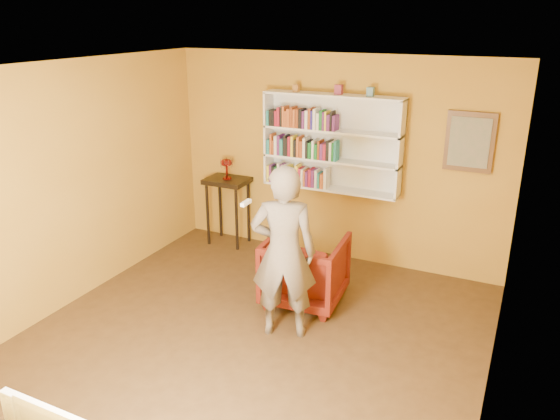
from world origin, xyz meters
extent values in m
cube|color=#3F2A14|center=(0.00, 0.00, -0.06)|extent=(5.30, 5.80, 0.12)
cube|color=#AA771F|center=(0.00, 2.52, 1.35)|extent=(5.30, 0.04, 2.70)
cube|color=#AA771F|center=(0.00, -2.52, 1.35)|extent=(5.30, 0.04, 2.70)
cube|color=#AA771F|center=(-2.27, 0.00, 1.35)|extent=(0.04, 5.80, 2.70)
cube|color=#AA771F|center=(2.27, 0.00, 1.35)|extent=(0.04, 5.80, 2.70)
cube|color=white|center=(0.00, 0.00, 2.73)|extent=(5.30, 5.80, 0.06)
cube|color=white|center=(0.00, 2.48, 1.60)|extent=(1.80, 0.03, 1.20)
cube|color=white|center=(-0.89, 2.35, 1.60)|extent=(0.03, 0.28, 1.20)
cube|color=white|center=(0.89, 2.35, 1.60)|extent=(0.03, 0.28, 1.20)
cube|color=white|center=(0.00, 2.35, 1.00)|extent=(1.80, 0.28, 0.03)
cube|color=white|center=(0.00, 2.35, 1.38)|extent=(1.80, 0.28, 0.03)
cube|color=white|center=(0.00, 2.35, 1.76)|extent=(1.80, 0.28, 0.03)
cube|color=white|center=(0.00, 2.35, 2.20)|extent=(1.80, 0.28, 0.03)
cube|color=yellow|center=(-0.84, 2.31, 1.12)|extent=(0.03, 0.18, 0.22)
cube|color=#5B2062|center=(-0.81, 2.29, 1.13)|extent=(0.03, 0.14, 0.23)
cube|color=black|center=(-0.77, 2.29, 1.12)|extent=(0.04, 0.15, 0.22)
cube|color=#166526|center=(-0.73, 2.30, 1.12)|extent=(0.03, 0.16, 0.21)
cube|color=silver|center=(-0.69, 2.29, 1.15)|extent=(0.03, 0.15, 0.27)
cube|color=#5B2062|center=(-0.65, 2.29, 1.14)|extent=(0.03, 0.14, 0.25)
cube|color=silver|center=(-0.61, 2.30, 1.14)|extent=(0.04, 0.17, 0.25)
cube|color=yellow|center=(-0.57, 2.31, 1.13)|extent=(0.04, 0.18, 0.24)
cube|color=#166526|center=(-0.53, 2.31, 1.11)|extent=(0.03, 0.17, 0.20)
cube|color=silver|center=(-0.48, 2.30, 1.11)|extent=(0.04, 0.16, 0.19)
cube|color=yellow|center=(-0.43, 2.29, 1.15)|extent=(0.04, 0.14, 0.27)
cube|color=maroon|center=(-0.39, 2.30, 1.13)|extent=(0.04, 0.16, 0.23)
cube|color=silver|center=(-0.35, 2.30, 1.13)|extent=(0.03, 0.16, 0.23)
cube|color=#B75624|center=(-0.32, 2.31, 1.12)|extent=(0.02, 0.19, 0.21)
cube|color=#5B2062|center=(-0.29, 2.31, 1.11)|extent=(0.04, 0.18, 0.20)
cube|color=maroon|center=(-0.24, 2.30, 1.13)|extent=(0.04, 0.16, 0.24)
cube|color=#5B2062|center=(-0.20, 2.30, 1.13)|extent=(0.04, 0.16, 0.23)
cube|color=silver|center=(-0.16, 2.29, 1.13)|extent=(0.03, 0.14, 0.23)
cube|color=teal|center=(-0.12, 2.29, 1.11)|extent=(0.03, 0.15, 0.20)
cube|color=#B75624|center=(-0.08, 2.30, 1.11)|extent=(0.04, 0.15, 0.20)
cube|color=silver|center=(-0.03, 2.29, 1.15)|extent=(0.04, 0.14, 0.26)
cube|color=teal|center=(-0.84, 2.30, 1.49)|extent=(0.04, 0.15, 0.19)
cube|color=#B75624|center=(-0.80, 2.30, 1.53)|extent=(0.02, 0.16, 0.27)
cube|color=brown|center=(-0.77, 2.31, 1.49)|extent=(0.03, 0.18, 0.19)
cube|color=silver|center=(-0.73, 2.31, 1.52)|extent=(0.04, 0.17, 0.25)
cube|color=#5B2062|center=(-0.69, 2.31, 1.52)|extent=(0.04, 0.18, 0.26)
cube|color=teal|center=(-0.65, 2.31, 1.50)|extent=(0.04, 0.18, 0.21)
cube|color=black|center=(-0.61, 2.30, 1.53)|extent=(0.03, 0.17, 0.26)
cube|color=black|center=(-0.57, 2.31, 1.51)|extent=(0.03, 0.18, 0.24)
cube|color=maroon|center=(-0.54, 2.30, 1.52)|extent=(0.03, 0.16, 0.26)
cube|color=yellow|center=(-0.50, 2.29, 1.53)|extent=(0.03, 0.15, 0.27)
cube|color=black|center=(-0.45, 2.30, 1.51)|extent=(0.04, 0.16, 0.22)
cube|color=#B75624|center=(-0.41, 2.31, 1.53)|extent=(0.03, 0.18, 0.27)
cube|color=brown|center=(-0.37, 2.30, 1.50)|extent=(0.04, 0.16, 0.22)
cube|color=silver|center=(-0.33, 2.31, 1.52)|extent=(0.04, 0.17, 0.26)
cube|color=black|center=(-0.29, 2.31, 1.51)|extent=(0.03, 0.19, 0.22)
cube|color=#166526|center=(-0.25, 2.29, 1.50)|extent=(0.04, 0.15, 0.20)
cube|color=silver|center=(-0.21, 2.31, 1.51)|extent=(0.03, 0.18, 0.24)
cube|color=#166526|center=(-0.17, 2.29, 1.49)|extent=(0.04, 0.15, 0.19)
cube|color=brown|center=(-0.13, 2.31, 1.51)|extent=(0.02, 0.18, 0.24)
cube|color=#5B2062|center=(-0.09, 2.31, 1.50)|extent=(0.04, 0.18, 0.21)
cube|color=maroon|center=(-0.05, 2.30, 1.50)|extent=(0.04, 0.16, 0.21)
cube|color=black|center=(-0.01, 2.31, 1.52)|extent=(0.04, 0.18, 0.25)
cube|color=silver|center=(0.03, 2.30, 1.51)|extent=(0.03, 0.16, 0.24)
cube|color=#166526|center=(0.06, 2.31, 1.51)|extent=(0.03, 0.18, 0.23)
cube|color=teal|center=(0.09, 2.29, 1.52)|extent=(0.03, 0.14, 0.26)
cube|color=teal|center=(-0.84, 2.30, 1.87)|extent=(0.03, 0.16, 0.19)
cube|color=black|center=(-0.80, 2.29, 1.88)|extent=(0.04, 0.14, 0.20)
cube|color=black|center=(-0.76, 2.31, 1.88)|extent=(0.04, 0.17, 0.20)
cube|color=maroon|center=(-0.73, 2.30, 1.87)|extent=(0.03, 0.17, 0.20)
cube|color=maroon|center=(-0.69, 2.29, 1.90)|extent=(0.04, 0.14, 0.24)
cube|color=black|center=(-0.65, 2.30, 1.90)|extent=(0.03, 0.16, 0.25)
cube|color=#B75624|center=(-0.62, 2.31, 1.90)|extent=(0.03, 0.17, 0.26)
cube|color=#B75624|center=(-0.59, 2.31, 1.88)|extent=(0.02, 0.19, 0.21)
cube|color=#B75624|center=(-0.55, 2.30, 1.89)|extent=(0.04, 0.15, 0.23)
cube|color=brown|center=(-0.51, 2.31, 1.90)|extent=(0.03, 0.18, 0.26)
cube|color=#B75624|center=(-0.47, 2.30, 1.89)|extent=(0.03, 0.17, 0.23)
cube|color=brown|center=(-0.43, 2.29, 1.89)|extent=(0.03, 0.15, 0.24)
cube|color=black|center=(-0.39, 2.31, 1.89)|extent=(0.04, 0.18, 0.24)
cube|color=#5B2062|center=(-0.34, 2.31, 1.88)|extent=(0.03, 0.17, 0.22)
cube|color=silver|center=(-0.30, 2.30, 1.89)|extent=(0.04, 0.16, 0.23)
cube|color=brown|center=(-0.26, 2.31, 1.90)|extent=(0.03, 0.18, 0.26)
cube|color=navy|center=(-0.23, 2.31, 1.89)|extent=(0.03, 0.19, 0.23)
cube|color=silver|center=(-0.19, 2.31, 1.90)|extent=(0.04, 0.18, 0.26)
cube|color=silver|center=(-0.15, 2.29, 1.88)|extent=(0.04, 0.15, 0.21)
cube|color=#166526|center=(-0.11, 2.30, 1.90)|extent=(0.04, 0.17, 0.25)
cube|color=#5B2062|center=(-0.07, 2.31, 1.89)|extent=(0.03, 0.18, 0.23)
cube|color=yellow|center=(-0.05, 2.31, 1.89)|extent=(0.02, 0.18, 0.24)
cube|color=#5B2062|center=(-0.01, 2.29, 1.87)|extent=(0.04, 0.15, 0.20)
cube|color=black|center=(0.03, 2.30, 1.90)|extent=(0.02, 0.15, 0.24)
cube|color=#5B2062|center=(0.06, 2.31, 1.87)|extent=(0.04, 0.17, 0.19)
cube|color=#9B652C|center=(-0.50, 2.35, 2.26)|extent=(0.07, 0.07, 0.09)
cube|color=#832B45|center=(0.07, 2.35, 2.27)|extent=(0.09, 0.09, 0.12)
cube|color=slate|center=(0.47, 2.35, 2.27)|extent=(0.08, 0.08, 0.11)
cube|color=#513217|center=(1.65, 2.46, 1.75)|extent=(0.55, 0.04, 0.70)
cube|color=gray|center=(1.65, 2.44, 1.75)|extent=(0.45, 0.02, 0.58)
cylinder|color=black|center=(-1.73, 2.08, 0.45)|extent=(0.04, 0.04, 0.90)
cylinder|color=black|center=(-1.26, 2.08, 0.45)|extent=(0.04, 0.04, 0.90)
cylinder|color=black|center=(-1.73, 2.42, 0.45)|extent=(0.04, 0.04, 0.90)
cylinder|color=black|center=(-1.26, 2.42, 0.45)|extent=(0.04, 0.04, 0.90)
cube|color=black|center=(-1.50, 2.25, 0.94)|extent=(0.59, 0.45, 0.06)
cylinder|color=maroon|center=(-1.50, 2.25, 0.98)|extent=(0.12, 0.12, 0.02)
cylinder|color=maroon|center=(-1.50, 2.25, 1.07)|extent=(0.03, 0.03, 0.15)
ellipsoid|color=maroon|center=(-1.50, 2.25, 1.20)|extent=(0.17, 0.17, 0.11)
cylinder|color=beige|center=(-1.41, 2.25, 1.19)|extent=(0.01, 0.01, 0.12)
cylinder|color=beige|center=(-1.43, 2.30, 1.19)|extent=(0.01, 0.01, 0.12)
cylinder|color=beige|center=(-1.48, 2.33, 1.19)|extent=(0.01, 0.01, 0.12)
cylinder|color=beige|center=(-1.54, 2.32, 1.19)|extent=(0.01, 0.01, 0.12)
cylinder|color=beige|center=(-1.57, 2.28, 1.19)|extent=(0.01, 0.01, 0.12)
cylinder|color=beige|center=(-1.57, 2.22, 1.19)|extent=(0.01, 0.01, 0.12)
cylinder|color=beige|center=(-1.54, 2.18, 1.19)|extent=(0.01, 0.01, 0.12)
cylinder|color=beige|center=(-1.48, 2.17, 1.19)|extent=(0.01, 0.01, 0.12)
cylinder|color=beige|center=(-1.43, 2.20, 1.19)|extent=(0.01, 0.01, 0.12)
imported|color=#4A0A05|center=(0.17, 1.13, 0.40)|extent=(0.92, 0.94, 0.80)
imported|color=#65594A|center=(0.23, 0.43, 0.90)|extent=(0.77, 0.63, 1.81)
cube|color=silver|center=(-0.01, 0.11, 1.50)|extent=(0.04, 0.15, 0.04)
camera|label=1|loc=(2.32, -4.06, 3.14)|focal=35.00mm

